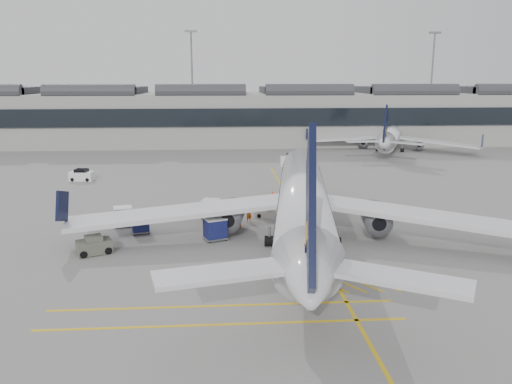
{
  "coord_description": "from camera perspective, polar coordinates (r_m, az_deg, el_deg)",
  "views": [
    {
      "loc": [
        2.13,
        -39.44,
        14.14
      ],
      "look_at": [
        5.14,
        4.95,
        4.0
      ],
      "focal_mm": 35.0,
      "sensor_mm": 36.0,
      "label": 1
    }
  ],
  "objects": [
    {
      "name": "ground",
      "position": [
        41.96,
        -6.61,
        -6.95
      ],
      "size": [
        220.0,
        220.0,
        0.0
      ],
      "primitive_type": "plane",
      "color": "gray",
      "rests_on": "ground"
    },
    {
      "name": "ramp_agent_b",
      "position": [
        48.23,
        -2.17,
        -3.03
      ],
      "size": [
        1.17,
        1.09,
        1.92
      ],
      "primitive_type": "imported",
      "rotation": [
        0.0,
        0.0,
        3.65
      ],
      "color": "#FB5B0D",
      "rests_on": "ground"
    },
    {
      "name": "pushback_tug",
      "position": [
        43.47,
        -18.02,
        -5.86
      ],
      "size": [
        3.15,
        2.6,
        1.52
      ],
      "rotation": [
        0.0,
        0.0,
        0.42
      ],
      "color": "#595D4F",
      "rests_on": "ground"
    },
    {
      "name": "belt_loader",
      "position": [
        51.99,
        2.02,
        -2.3
      ],
      "size": [
        4.85,
        3.1,
        1.94
      ],
      "rotation": [
        0.0,
        0.0,
        -0.41
      ],
      "color": "beige",
      "rests_on": "ground"
    },
    {
      "name": "ramp_agent_a",
      "position": [
        50.13,
        -0.8,
        -2.52
      ],
      "size": [
        0.75,
        0.67,
        1.72
      ],
      "primitive_type": "imported",
      "rotation": [
        0.0,
        0.0,
        0.51
      ],
      "color": "#F7610D",
      "rests_on": "ground"
    },
    {
      "name": "service_van_left",
      "position": [
        74.85,
        -19.29,
        1.81
      ],
      "size": [
        3.44,
        2.05,
        1.67
      ],
      "rotation": [
        0.0,
        0.0,
        -0.14
      ],
      "color": "white",
      "rests_on": "ground"
    },
    {
      "name": "safety_cone_engine",
      "position": [
        50.16,
        13.22,
        -3.54
      ],
      "size": [
        0.41,
        0.41,
        0.57
      ],
      "primitive_type": "cone",
      "color": "#F24C0A",
      "rests_on": "ground"
    },
    {
      "name": "light_masts",
      "position": [
        125.5,
        -5.76,
        12.94
      ],
      "size": [
        113.0,
        0.6,
        25.45
      ],
      "color": "slate",
      "rests_on": "ground"
    },
    {
      "name": "baggage_cart_a",
      "position": [
        51.75,
        -5.14,
        -1.85
      ],
      "size": [
        2.19,
        1.95,
        1.98
      ],
      "rotation": [
        0.0,
        0.0,
        -0.24
      ],
      "color": "gray",
      "rests_on": "ground"
    },
    {
      "name": "baggage_cart_b",
      "position": [
        44.78,
        -4.69,
        -4.14
      ],
      "size": [
        2.39,
        2.2,
        2.04
      ],
      "rotation": [
        0.0,
        0.0,
        0.38
      ],
      "color": "gray",
      "rests_on": "ground"
    },
    {
      "name": "safety_cone_nose",
      "position": [
        61.9,
        1.89,
        -0.1
      ],
      "size": [
        0.41,
        0.41,
        0.57
      ],
      "primitive_type": "cone",
      "color": "#F24C0A",
      "rests_on": "ground"
    },
    {
      "name": "service_van_right",
      "position": [
        82.79,
        4.19,
        3.61
      ],
      "size": [
        4.07,
        2.23,
        2.03
      ],
      "rotation": [
        0.0,
        0.0,
        -0.07
      ],
      "color": "white",
      "rests_on": "ground"
    },
    {
      "name": "baggage_cart_c",
      "position": [
        47.85,
        -13.06,
        -3.54
      ],
      "size": [
        1.91,
        1.71,
        1.72
      ],
      "rotation": [
        0.0,
        0.0,
        0.25
      ],
      "color": "gray",
      "rests_on": "ground"
    },
    {
      "name": "apron_markings",
      "position": [
        52.02,
        4.98,
        -2.97
      ],
      "size": [
        0.25,
        60.0,
        0.01
      ],
      "primitive_type": "cube",
      "color": "gold",
      "rests_on": "ground"
    },
    {
      "name": "airliner_main",
      "position": [
        44.34,
        5.39,
        -1.04
      ],
      "size": [
        41.14,
        45.24,
        12.07
      ],
      "rotation": [
        0.0,
        0.0,
        -0.14
      ],
      "color": "silver",
      "rests_on": "ground"
    },
    {
      "name": "airliner_far",
      "position": [
        104.03,
        15.21,
        6.19
      ],
      "size": [
        31.58,
        34.9,
        9.87
      ],
      "rotation": [
        0.0,
        0.0,
        -0.4
      ],
      "color": "silver",
      "rests_on": "ground"
    },
    {
      "name": "service_van_mid",
      "position": [
        73.01,
        4.9,
        2.32
      ],
      "size": [
        2.52,
        4.07,
        1.95
      ],
      "rotation": [
        0.0,
        0.0,
        1.4
      ],
      "color": "white",
      "rests_on": "ground"
    },
    {
      "name": "baggage_cart_d",
      "position": [
        50.44,
        -14.95,
        -2.66
      ],
      "size": [
        2.12,
        1.87,
        1.94
      ],
      "rotation": [
        0.0,
        0.0,
        0.21
      ],
      "color": "gray",
      "rests_on": "ground"
    },
    {
      "name": "terminal",
      "position": [
        111.68,
        -5.02,
        8.69
      ],
      "size": [
        200.0,
        20.45,
        12.4
      ],
      "color": "#9E9E99",
      "rests_on": "ground"
    }
  ]
}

